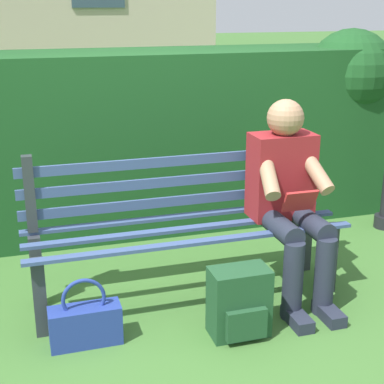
{
  "coord_description": "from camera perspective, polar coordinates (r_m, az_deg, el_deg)",
  "views": [
    {
      "loc": [
        0.91,
        3.07,
        1.73
      ],
      "look_at": [
        0.0,
        0.1,
        0.72
      ],
      "focal_mm": 54.38,
      "sensor_mm": 36.0,
      "label": 1
    }
  ],
  "objects": [
    {
      "name": "handbag",
      "position": [
        3.19,
        -10.42,
        -12.54
      ],
      "size": [
        0.38,
        0.14,
        0.38
      ],
      "color": "navy",
      "rests_on": "ground"
    },
    {
      "name": "ground",
      "position": [
        3.64,
        -0.47,
        -10.31
      ],
      "size": [
        60.0,
        60.0,
        0.0
      ],
      "primitive_type": "plane",
      "color": "#3D6B2D"
    },
    {
      "name": "person_seated",
      "position": [
        3.5,
        9.52,
        -0.33
      ],
      "size": [
        0.44,
        0.73,
        1.2
      ],
      "color": "maroon",
      "rests_on": "ground"
    },
    {
      "name": "hedge_backdrop",
      "position": [
        4.66,
        -2.82,
        5.75
      ],
      "size": [
        5.39,
        0.87,
        1.53
      ],
      "color": "#19471E",
      "rests_on": "ground"
    },
    {
      "name": "backpack",
      "position": [
        3.2,
        4.66,
        -10.78
      ],
      "size": [
        0.32,
        0.26,
        0.38
      ],
      "color": "#1E4728",
      "rests_on": "ground"
    },
    {
      "name": "park_bench",
      "position": [
        3.51,
        -0.86,
        -2.95
      ],
      "size": [
        1.91,
        0.49,
        0.92
      ],
      "color": "#2D3338",
      "rests_on": "ground"
    }
  ]
}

